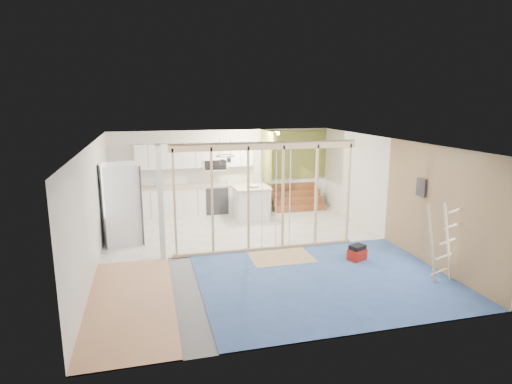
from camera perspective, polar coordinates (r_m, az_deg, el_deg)
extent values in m
cube|color=slate|center=(10.26, -0.35, -7.88)|extent=(7.00, 8.00, 0.01)
cube|color=silver|center=(9.68, -0.37, 6.73)|extent=(7.00, 8.00, 0.01)
cube|color=silver|center=(13.73, -4.42, 2.85)|extent=(7.00, 0.01, 2.60)
cube|color=silver|center=(6.24, 8.68, -8.78)|extent=(7.00, 0.01, 2.60)
cube|color=silver|center=(9.68, -20.91, -1.89)|extent=(0.01, 8.00, 2.60)
cube|color=silver|center=(11.24, 17.22, 0.24)|extent=(0.01, 8.00, 2.60)
cube|color=silver|center=(12.11, -2.66, -4.68)|extent=(7.00, 4.00, 0.02)
cube|color=#3E6198|center=(8.80, 9.36, -11.49)|extent=(5.00, 4.00, 0.02)
cube|color=tan|center=(8.16, -16.35, -13.83)|extent=(1.50, 4.00, 0.02)
cube|color=tan|center=(9.84, 3.36, -8.68)|extent=(1.40, 1.00, 0.01)
cube|color=#D2B280|center=(9.77, 1.35, 6.19)|extent=(4.40, 0.09, 0.18)
cube|color=#D2B280|center=(10.32, 1.28, -7.47)|extent=(4.40, 0.09, 0.06)
cube|color=silver|center=(9.61, -12.60, -1.46)|extent=(0.12, 0.14, 2.60)
cube|color=#D2B280|center=(9.63, -10.82, -1.37)|extent=(0.04, 0.09, 2.40)
cube|color=#D2B280|center=(9.71, -5.87, -1.10)|extent=(0.04, 0.09, 2.40)
cube|color=#D2B280|center=(9.86, -1.04, -0.82)|extent=(0.04, 0.09, 2.40)
cube|color=#D2B280|center=(10.08, 3.61, -0.56)|extent=(0.04, 0.09, 2.40)
cube|color=#D2B280|center=(10.37, 8.03, -0.30)|extent=(0.04, 0.09, 2.40)
cube|color=#D2B280|center=(10.71, 12.19, -0.05)|extent=(0.04, 0.09, 2.40)
cylinder|color=silver|center=(9.93, 0.80, -1.21)|extent=(0.02, 0.02, 2.35)
cylinder|color=silver|center=(10.18, 4.53, -0.91)|extent=(0.02, 0.02, 2.35)
cylinder|color=silver|center=(10.05, 2.68, -1.05)|extent=(0.02, 0.02, 2.35)
cube|color=white|center=(13.49, -7.90, -1.13)|extent=(3.60, 0.60, 0.88)
cube|color=beige|center=(13.39, -7.96, 0.80)|extent=(3.66, 0.64, 0.05)
cube|color=white|center=(12.37, -17.95, -2.84)|extent=(0.60, 1.60, 0.88)
cube|color=beige|center=(12.26, -18.09, -0.74)|extent=(0.64, 1.64, 0.05)
cube|color=white|center=(13.35, -8.14, 4.88)|extent=(3.60, 0.34, 0.75)
cube|color=white|center=(13.43, -5.53, 3.70)|extent=(0.72, 0.38, 0.36)
cube|color=black|center=(13.25, -5.40, 3.58)|extent=(0.68, 0.02, 0.30)
cube|color=olive|center=(13.51, 1.34, 4.87)|extent=(0.10, 0.90, 1.60)
cube|color=white|center=(13.75, 1.31, -0.72)|extent=(0.10, 0.90, 0.90)
cube|color=olive|center=(12.78, 2.21, 6.93)|extent=(0.10, 0.50, 0.50)
cube|color=olive|center=(14.25, 5.16, 5.00)|extent=(2.20, 0.04, 1.60)
cube|color=white|center=(14.47, 5.06, -0.12)|extent=(2.20, 0.04, 0.90)
cube|color=brown|center=(13.83, 5.90, -2.20)|extent=(1.70, 0.26, 0.20)
cube|color=brown|center=(14.01, 5.55, -1.16)|extent=(1.70, 0.26, 0.20)
cube|color=brown|center=(14.21, 5.21, -0.14)|extent=(1.70, 0.26, 0.20)
cube|color=brown|center=(14.41, 4.88, 0.85)|extent=(1.70, 0.26, 0.20)
torus|color=black|center=(11.53, -4.12, 4.83)|extent=(0.52, 0.52, 0.02)
cylinder|color=black|center=(11.47, -4.88, 6.04)|extent=(0.01, 0.01, 0.50)
cylinder|color=black|center=(11.53, -3.40, 6.09)|extent=(0.01, 0.01, 0.50)
cylinder|color=#37373C|center=(11.43, -4.51, 4.00)|extent=(0.14, 0.14, 0.14)
cylinder|color=#37373C|center=(11.66, -3.62, 4.28)|extent=(0.12, 0.12, 0.12)
cube|color=#9E8B55|center=(9.63, 23.29, -2.15)|extent=(0.02, 4.00, 2.60)
cube|color=#37373C|center=(10.00, 21.16, 0.57)|extent=(0.04, 0.30, 0.40)
cylinder|color=#FFEABF|center=(12.94, 2.45, 7.83)|extent=(0.32, 0.32, 0.08)
cube|color=silver|center=(11.04, -17.67, -1.56)|extent=(1.06, 1.04, 2.01)
cube|color=#37373C|center=(11.02, -15.46, -1.45)|extent=(0.23, 0.78, 1.97)
cube|color=white|center=(12.77, -0.68, -1.66)|extent=(0.92, 0.92, 0.93)
cube|color=beige|center=(12.66, -0.69, 0.60)|extent=(1.03, 1.03, 0.05)
imported|color=silver|center=(12.53, -0.26, 0.76)|extent=(0.37, 0.37, 0.07)
imported|color=silver|center=(13.39, -13.13, 1.39)|extent=(0.13, 0.13, 0.31)
imported|color=white|center=(13.50, -3.68, 1.50)|extent=(0.10, 0.10, 0.19)
cube|color=#A2180E|center=(9.91, 13.32, -8.15)|extent=(0.46, 0.42, 0.26)
cube|color=black|center=(9.85, 13.37, -7.17)|extent=(0.41, 0.36, 0.09)
cube|color=#D0B37F|center=(8.92, 22.40, -6.41)|extent=(0.38, 0.08, 1.61)
cube|color=#D0B37F|center=(9.13, 24.19, -6.15)|extent=(0.38, 0.08, 1.61)
cube|color=#D0B37F|center=(9.24, 23.22, -9.76)|extent=(0.39, 0.08, 0.11)
cube|color=#D0B37F|center=(9.18, 23.70, -7.90)|extent=(0.39, 0.08, 0.11)
cube|color=#D0B37F|center=(9.12, 24.19, -6.01)|extent=(0.39, 0.08, 0.11)
cube|color=#D0B37F|center=(9.07, 24.68, -4.11)|extent=(0.39, 0.08, 0.11)
cube|color=#D0B37F|center=(9.04, 25.17, -2.18)|extent=(0.39, 0.08, 0.11)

